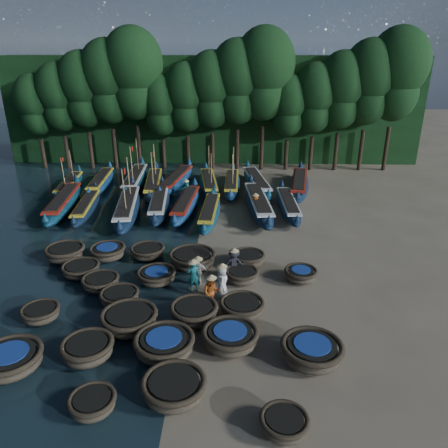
{
  "coord_description": "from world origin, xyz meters",
  "views": [
    {
      "loc": [
        2.2,
        -20.29,
        11.29
      ],
      "look_at": [
        1.6,
        3.41,
        1.3
      ],
      "focal_mm": 35.0,
      "sensor_mm": 36.0,
      "label": 1
    }
  ],
  "objects_px": {
    "long_boat_4": "(159,203)",
    "long_boat_15": "(232,184)",
    "coracle_11": "(120,297)",
    "long_boat_10": "(101,182)",
    "coracle_18": "(242,275)",
    "fisherman_5": "(186,189)",
    "fisherman_6": "(255,204)",
    "long_boat_8": "(288,205)",
    "long_boat_14": "(209,183)",
    "coracle_23": "(192,259)",
    "coracle_21": "(108,252)",
    "coracle_3": "(174,388)",
    "long_boat_1": "(63,203)",
    "fisherman_3": "(234,263)",
    "coracle_2": "(93,403)",
    "coracle_15": "(81,269)",
    "long_boat_6": "(210,212)",
    "coracle_6": "(88,349)",
    "long_boat_12": "(154,184)",
    "coracle_4": "(284,424)",
    "coracle_8": "(230,337)",
    "long_boat_9": "(69,185)",
    "coracle_19": "(301,274)",
    "fisherman_0": "(222,281)",
    "coracle_16": "(101,282)",
    "long_boat_17": "(299,184)",
    "long_boat_16": "(257,183)",
    "coracle_10": "(41,313)",
    "coracle_20": "(65,253)",
    "coracle_13": "(194,312)",
    "long_boat_11": "(135,180)",
    "long_boat_2": "(86,207)",
    "coracle_12": "(129,319)",
    "coracle_17": "(157,276)",
    "coracle_24": "(248,258)",
    "coracle_22": "(148,252)",
    "coracle_5": "(10,360)",
    "coracle_9": "(312,351)",
    "fisherman_1": "(193,274)",
    "coracle_14": "(242,307)",
    "long_boat_7": "(258,204)"
  },
  "relations": [
    {
      "from": "long_boat_17",
      "to": "coracle_18",
      "type": "bearing_deg",
      "value": -98.95
    },
    {
      "from": "coracle_10",
      "to": "long_boat_12",
      "type": "xyz_separation_m",
      "value": [
        1.82,
        17.83,
        0.19
      ]
    },
    {
      "from": "coracle_12",
      "to": "fisherman_3",
      "type": "xyz_separation_m",
      "value": [
        4.38,
        4.49,
        0.36
      ]
    },
    {
      "from": "coracle_20",
      "to": "coracle_22",
      "type": "distance_m",
      "value": 4.52
    },
    {
      "from": "fisherman_3",
      "to": "fisherman_5",
      "type": "distance_m",
      "value": 12.49
    },
    {
      "from": "coracle_12",
      "to": "coracle_17",
      "type": "relative_size",
      "value": 1.25
    },
    {
      "from": "long_boat_8",
      "to": "long_boat_14",
      "type": "bearing_deg",
      "value": 137.87
    },
    {
      "from": "long_boat_8",
      "to": "long_boat_16",
      "type": "distance_m",
      "value": 5.44
    },
    {
      "from": "long_boat_12",
      "to": "coracle_2",
      "type": "bearing_deg",
      "value": -91.17
    },
    {
      "from": "coracle_8",
      "to": "coracle_21",
      "type": "relative_size",
      "value": 1.27
    },
    {
      "from": "coracle_6",
      "to": "coracle_10",
      "type": "xyz_separation_m",
      "value": [
        -2.85,
        2.45,
        -0.09
      ]
    },
    {
      "from": "coracle_21",
      "to": "long_boat_6",
      "type": "xyz_separation_m",
      "value": [
        5.35,
        6.07,
        0.06
      ]
    },
    {
      "from": "coracle_15",
      "to": "long_boat_1",
      "type": "bearing_deg",
      "value": 114.85
    },
    {
      "from": "coracle_11",
      "to": "coracle_23",
      "type": "xyz_separation_m",
      "value": [
        3.02,
        3.72,
        0.1
      ]
    },
    {
      "from": "coracle_24",
      "to": "long_boat_17",
      "type": "relative_size",
      "value": 0.25
    },
    {
      "from": "coracle_5",
      "to": "coracle_13",
      "type": "xyz_separation_m",
      "value": [
        6.49,
        3.19,
        0.01
      ]
    },
    {
      "from": "long_boat_17",
      "to": "long_boat_9",
      "type": "bearing_deg",
      "value": -169.26
    },
    {
      "from": "coracle_8",
      "to": "long_boat_2",
      "type": "relative_size",
      "value": 0.38
    },
    {
      "from": "coracle_13",
      "to": "long_boat_15",
      "type": "distance_m",
      "value": 18.21
    },
    {
      "from": "fisherman_6",
      "to": "long_boat_17",
      "type": "bearing_deg",
      "value": -77.83
    },
    {
      "from": "coracle_11",
      "to": "long_boat_12",
      "type": "relative_size",
      "value": 0.22
    },
    {
      "from": "fisherman_5",
      "to": "fisherman_6",
      "type": "xyz_separation_m",
      "value": [
        5.13,
        -3.16,
        0.04
      ]
    },
    {
      "from": "coracle_6",
      "to": "fisherman_6",
      "type": "distance_m",
      "value": 16.74
    },
    {
      "from": "coracle_23",
      "to": "fisherman_5",
      "type": "relative_size",
      "value": 1.57
    },
    {
      "from": "coracle_14",
      "to": "coracle_8",
      "type": "bearing_deg",
      "value": -102.37
    },
    {
      "from": "fisherman_6",
      "to": "long_boat_15",
      "type": "bearing_deg",
      "value": -25.49
    },
    {
      "from": "coracle_21",
      "to": "coracle_3",
      "type": "bearing_deg",
      "value": -63.63
    },
    {
      "from": "coracle_6",
      "to": "long_boat_10",
      "type": "xyz_separation_m",
      "value": [
        -5.5,
        20.9,
        0.06
      ]
    },
    {
      "from": "long_boat_4",
      "to": "fisherman_3",
      "type": "xyz_separation_m",
      "value": [
        5.39,
        -9.46,
        0.27
      ]
    },
    {
      "from": "long_boat_16",
      "to": "coracle_4",
      "type": "bearing_deg",
      "value": -99.83
    },
    {
      "from": "long_boat_9",
      "to": "coracle_19",
      "type": "bearing_deg",
      "value": -44.46
    },
    {
      "from": "long_boat_4",
      "to": "long_boat_15",
      "type": "bearing_deg",
      "value": 37.51
    },
    {
      "from": "coracle_16",
      "to": "coracle_23",
      "type": "bearing_deg",
      "value": 29.68
    },
    {
      "from": "coracle_20",
      "to": "fisherman_6",
      "type": "height_order",
      "value": "fisherman_6"
    },
    {
      "from": "coracle_20",
      "to": "fisherman_3",
      "type": "bearing_deg",
      "value": -9.95
    },
    {
      "from": "coracle_18",
      "to": "coracle_11",
      "type": "bearing_deg",
      "value": -159.33
    },
    {
      "from": "coracle_12",
      "to": "long_boat_7",
      "type": "bearing_deg",
      "value": 66.26
    },
    {
      "from": "long_boat_15",
      "to": "fisherman_5",
      "type": "distance_m",
      "value": 4.17
    },
    {
      "from": "coracle_2",
      "to": "fisherman_6",
      "type": "height_order",
      "value": "fisherman_6"
    },
    {
      "from": "coracle_18",
      "to": "long_boat_10",
      "type": "bearing_deg",
      "value": 127.43
    },
    {
      "from": "coracle_3",
      "to": "fisherman_0",
      "type": "distance_m",
      "value": 6.55
    },
    {
      "from": "long_boat_14",
      "to": "long_boat_17",
      "type": "relative_size",
      "value": 0.91
    },
    {
      "from": "coracle_15",
      "to": "fisherman_1",
      "type": "height_order",
      "value": "fisherman_1"
    },
    {
      "from": "coracle_5",
      "to": "coracle_9",
      "type": "xyz_separation_m",
      "value": [
        11.16,
        0.73,
        0.02
      ]
    },
    {
      "from": "coracle_11",
      "to": "long_boat_10",
      "type": "xyz_separation_m",
      "value": [
        -5.77,
        17.08,
        0.15
      ]
    },
    {
      "from": "long_boat_6",
      "to": "coracle_21",
      "type": "bearing_deg",
      "value": -128.8
    },
    {
      "from": "coracle_13",
      "to": "long_boat_11",
      "type": "relative_size",
      "value": 0.29
    },
    {
      "from": "coracle_5",
      "to": "long_boat_12",
      "type": "bearing_deg",
      "value": 85.54
    },
    {
      "from": "long_boat_1",
      "to": "fisherman_3",
      "type": "bearing_deg",
      "value": -43.08
    },
    {
      "from": "coracle_4",
      "to": "long_boat_12",
      "type": "height_order",
      "value": "long_boat_12"
    }
  ]
}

